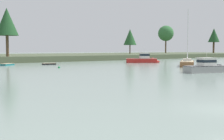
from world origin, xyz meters
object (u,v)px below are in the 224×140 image
at_px(dinghy_black, 49,64).
at_px(cruiser_red, 145,60).
at_px(dinghy_teal, 7,65).
at_px(cruiser_grey, 210,69).
at_px(sailboat_wood, 187,65).
at_px(mooring_buoy_green, 59,67).

relative_size(dinghy_black, cruiser_red, 0.37).
bearing_deg(dinghy_teal, cruiser_red, -14.29).
distance_m(cruiser_grey, dinghy_teal, 38.99).
bearing_deg(sailboat_wood, mooring_buoy_green, 155.47).
relative_size(sailboat_wood, cruiser_red, 1.43).
distance_m(dinghy_black, mooring_buoy_green, 11.36).
relative_size(cruiser_grey, mooring_buoy_green, 15.76).
distance_m(dinghy_black, sailboat_wood, 28.14).
bearing_deg(sailboat_wood, cruiser_red, 77.31).
bearing_deg(cruiser_red, dinghy_black, 166.53).
bearing_deg(cruiser_grey, mooring_buoy_green, 119.46).
relative_size(cruiser_red, dinghy_teal, 2.38).
xyz_separation_m(dinghy_teal, mooring_buoy_green, (4.81, -13.27, -0.06)).
bearing_deg(dinghy_black, cruiser_grey, -74.29).
xyz_separation_m(cruiser_red, mooring_buoy_green, (-25.42, -5.58, -0.47)).
bearing_deg(dinghy_black, mooring_buoy_green, -105.84).
xyz_separation_m(sailboat_wood, mooring_buoy_green, (-21.91, 10.00, -0.18)).
bearing_deg(sailboat_wood, dinghy_teal, 138.95).
bearing_deg(mooring_buoy_green, sailboat_wood, -24.53).
bearing_deg(dinghy_black, dinghy_teal, 163.45).
relative_size(dinghy_black, sailboat_wood, 0.26).
distance_m(sailboat_wood, dinghy_teal, 35.44).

